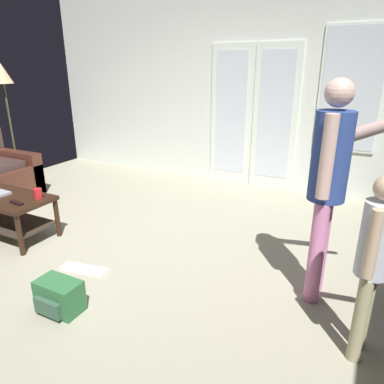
% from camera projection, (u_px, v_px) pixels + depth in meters
% --- Properties ---
extents(ground_plane, '(6.40, 5.34, 0.02)m').
position_uv_depth(ground_plane, '(130.00, 255.00, 3.43)').
color(ground_plane, '#9F9B84').
extents(wall_back_with_doors, '(6.40, 0.09, 2.85)m').
position_uv_depth(wall_back_with_doors, '(237.00, 90.00, 5.14)').
color(wall_back_with_doors, silver).
rests_on(wall_back_with_doors, ground_plane).
extents(coffee_table, '(1.01, 0.53, 0.45)m').
position_uv_depth(coffee_table, '(6.00, 207.00, 3.70)').
color(coffee_table, black).
rests_on(coffee_table, ground_plane).
extents(person_adult, '(0.72, 0.45, 1.65)m').
position_uv_depth(person_adult, '(331.00, 175.00, 2.49)').
color(person_adult, pink).
rests_on(person_adult, ground_plane).
extents(person_child, '(0.52, 0.32, 1.17)m').
position_uv_depth(person_child, '(376.00, 255.00, 2.01)').
color(person_child, tan).
rests_on(person_child, ground_plane).
extents(floor_lamp, '(0.28, 0.28, 1.76)m').
position_uv_depth(floor_lamp, '(3.00, 83.00, 5.12)').
color(floor_lamp, '#322628').
rests_on(floor_lamp, ground_plane).
extents(backpack, '(0.33, 0.24, 0.24)m').
position_uv_depth(backpack, '(59.00, 296.00, 2.60)').
color(backpack, '#2E6A3C').
rests_on(backpack, ground_plane).
extents(loose_keyboard, '(0.46, 0.20, 0.02)m').
position_uv_depth(loose_keyboard, '(84.00, 269.00, 3.15)').
color(loose_keyboard, white).
rests_on(loose_keyboard, ground_plane).
extents(cup_by_laptop, '(0.08, 0.08, 0.10)m').
position_uv_depth(cup_by_laptop, '(38.00, 194.00, 3.57)').
color(cup_by_laptop, red).
rests_on(cup_by_laptop, coffee_table).
extents(tv_remote_black, '(0.18, 0.07, 0.02)m').
position_uv_depth(tv_remote_black, '(17.00, 203.00, 3.44)').
color(tv_remote_black, black).
rests_on(tv_remote_black, coffee_table).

